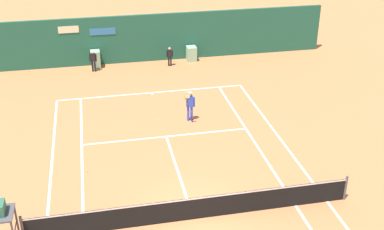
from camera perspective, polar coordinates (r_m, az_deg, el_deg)
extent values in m
plane|color=#C67042|center=(18.75, 0.20, -11.83)|extent=(80.00, 80.00, 0.00)
cube|color=white|center=(28.71, -4.65, 2.57)|extent=(10.60, 0.10, 0.01)
cube|color=white|center=(19.79, 11.78, -10.11)|extent=(0.10, 23.40, 0.01)
cube|color=white|center=(20.29, 15.21, -9.52)|extent=(0.10, 23.40, 0.01)
cube|color=white|center=(24.00, -2.97, -2.48)|extent=(8.00, 0.10, 0.01)
cube|color=white|center=(21.30, -1.60, -6.58)|extent=(0.10, 6.40, 0.01)
cube|color=white|center=(28.58, -4.61, 2.45)|extent=(0.10, 0.24, 0.01)
cylinder|color=#4C4C51|center=(18.40, -18.86, -12.28)|extent=(0.10, 0.10, 1.07)
cylinder|color=#4C4C51|center=(20.30, 17.18, -7.98)|extent=(0.10, 0.10, 1.07)
cube|color=black|center=(18.45, 0.20, -10.68)|extent=(12.00, 0.03, 0.95)
cube|color=white|center=(18.19, 0.20, -9.56)|extent=(12.00, 0.04, 0.06)
cube|color=#1E5642|center=(33.08, -5.98, 8.72)|extent=(25.00, 0.24, 3.15)
cube|color=#2D6BA8|center=(32.62, -10.20, 9.41)|extent=(1.65, 0.02, 0.44)
cube|color=beige|center=(32.57, -13.97, 9.48)|extent=(1.27, 0.02, 0.44)
cube|color=#8CB793|center=(32.75, -10.98, 6.30)|extent=(0.58, 0.70, 1.12)
cube|color=#8CB793|center=(33.39, -0.07, 7.05)|extent=(0.63, 0.70, 0.96)
cylinder|color=#47474C|center=(18.31, -19.38, -11.63)|extent=(0.07, 0.07, 1.55)
cylinder|color=#47474C|center=(17.86, -19.60, -12.12)|extent=(0.04, 0.81, 0.04)
cylinder|color=blue|center=(25.33, -0.04, 0.21)|extent=(0.13, 0.13, 0.79)
cylinder|color=blue|center=(25.30, -0.44, 0.18)|extent=(0.13, 0.13, 0.79)
cube|color=blue|center=(25.03, -0.24, 1.56)|extent=(0.36, 0.20, 0.55)
sphere|color=brown|center=(24.87, -0.25, 2.37)|extent=(0.22, 0.22, 0.22)
cylinder|color=white|center=(24.83, -0.25, 2.54)|extent=(0.21, 0.21, 0.06)
cylinder|color=blue|center=(25.08, 0.25, 1.52)|extent=(0.08, 0.08, 0.53)
cylinder|color=brown|center=(24.66, -0.64, 1.74)|extent=(0.09, 0.53, 0.08)
cylinder|color=black|center=(24.38, -0.53, 1.72)|extent=(0.03, 0.03, 0.22)
torus|color=yellow|center=(24.27, -0.53, 2.26)|extent=(0.30, 0.03, 0.30)
cylinder|color=silver|center=(24.27, -0.53, 2.26)|extent=(0.26, 0.01, 0.26)
cylinder|color=black|center=(32.16, -11.06, 5.51)|extent=(0.11, 0.11, 0.70)
cylinder|color=black|center=(32.18, -11.34, 5.50)|extent=(0.11, 0.11, 0.70)
cube|color=black|center=(31.97, -11.29, 6.50)|extent=(0.34, 0.23, 0.49)
sphere|color=beige|center=(31.85, -11.35, 7.08)|extent=(0.19, 0.19, 0.19)
cylinder|color=black|center=(31.95, -10.94, 6.45)|extent=(0.07, 0.07, 0.47)
cylinder|color=black|center=(32.01, -11.63, 6.43)|extent=(0.07, 0.07, 0.47)
cylinder|color=black|center=(32.55, -2.43, 6.19)|extent=(0.10, 0.10, 0.64)
cylinder|color=black|center=(32.53, -2.69, 6.18)|extent=(0.10, 0.10, 0.64)
cube|color=black|center=(32.35, -2.58, 7.09)|extent=(0.29, 0.17, 0.45)
sphere|color=tan|center=(32.25, -2.59, 7.61)|extent=(0.18, 0.18, 0.18)
cylinder|color=black|center=(32.39, -2.27, 7.05)|extent=(0.07, 0.07, 0.43)
cylinder|color=black|center=(32.34, -2.89, 7.01)|extent=(0.07, 0.07, 0.43)
sphere|color=#CCE033|center=(21.81, -11.94, -6.24)|extent=(0.07, 0.07, 0.07)
sphere|color=#CCE033|center=(25.50, -4.00, -0.58)|extent=(0.07, 0.07, 0.07)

